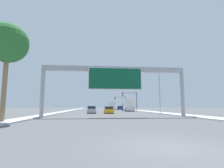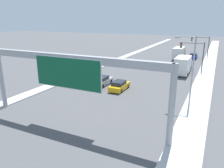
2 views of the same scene
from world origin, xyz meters
The scene contains 13 objects.
ground_plane centered at (0.00, 0.00, 0.00)m, with size 300.00×300.00×0.00m, color #515154.
sidewalk_right centered at (11.25, 60.00, 0.07)m, with size 3.00×120.00×0.15m.
median_strip_left centered at (-10.75, 60.00, 0.07)m, with size 2.00×120.00×0.15m.
sign_gantry centered at (0.00, 17.90, 5.61)m, with size 20.44×0.73×7.11m.
car_far_right centered at (0.00, 30.07, 0.68)m, with size 1.84×4.24×1.43m.
car_mid_left centered at (-3.50, 31.06, 0.71)m, with size 1.83×4.70×1.50m.
car_near_center centered at (7.00, 63.60, 0.71)m, with size 1.84×4.54×1.51m.
truck_box_primary centered at (7.00, 45.19, 1.71)m, with size 2.46×8.31×3.38m.
truck_box_secondary centered at (3.50, 61.65, 1.59)m, with size 2.41×8.12×3.12m.
traffic_light_near_intersection centered at (8.66, 48.00, 4.09)m, with size 4.89×0.32×5.99m.
traffic_light_mid_block centered at (8.55, 68.00, 3.90)m, with size 5.05×0.32×5.67m.
palm_tree_foreground centered at (-11.26, 10.67, 7.49)m, with size 3.86×3.86×9.52m.
street_lamp_right centered at (10.06, 28.10, 5.02)m, with size 2.45×0.28×8.53m.
Camera 1 is at (-2.74, -6.44, 1.52)m, focal length 28.00 mm.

